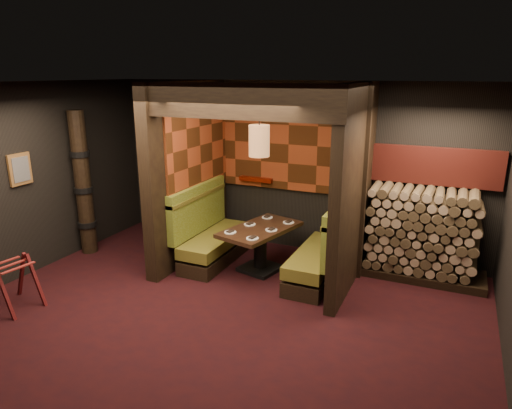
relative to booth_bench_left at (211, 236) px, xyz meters
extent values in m
cube|color=black|center=(0.96, -1.65, -0.41)|extent=(6.50, 5.50, 0.02)
cube|color=black|center=(0.96, -1.65, 2.46)|extent=(6.50, 5.50, 0.02)
cube|color=black|center=(0.96, 1.11, 1.02)|extent=(6.50, 0.02, 2.85)
cube|color=black|center=(-2.30, -1.65, 1.02)|extent=(0.02, 5.50, 2.85)
cube|color=black|center=(-0.39, 0.00, 1.02)|extent=(0.20, 2.20, 2.85)
cube|color=black|center=(2.26, 0.05, 1.02)|extent=(0.15, 2.10, 2.85)
cube|color=black|center=(0.94, -0.95, 2.23)|extent=(2.85, 0.18, 0.44)
cube|color=#913819|center=(0.94, 1.06, 1.42)|extent=(2.40, 0.06, 1.55)
cube|color=#913819|center=(-0.27, 0.17, 1.45)|extent=(0.04, 1.85, 1.45)
cube|color=#5B0E03|center=(0.36, 1.00, 0.78)|extent=(0.60, 0.12, 0.07)
cube|color=black|center=(0.11, 0.00, -0.29)|extent=(0.55, 1.60, 0.22)
cube|color=brown|center=(0.11, 0.00, -0.04)|extent=(0.55, 1.60, 0.18)
cube|color=#676F17|center=(-0.23, 0.00, 0.35)|extent=(0.12, 1.60, 0.78)
cube|color=brown|center=(-0.23, 0.00, 0.70)|extent=(0.15, 1.60, 0.06)
cube|color=black|center=(1.79, 0.00, -0.29)|extent=(0.55, 1.60, 0.22)
cube|color=brown|center=(1.79, 0.00, -0.04)|extent=(0.55, 1.60, 0.18)
cube|color=#676F17|center=(2.12, 0.00, 0.35)|extent=(0.12, 1.60, 0.78)
cube|color=brown|center=(2.12, 0.00, 0.70)|extent=(0.15, 1.60, 0.06)
cube|color=black|center=(0.90, -0.06, -0.37)|extent=(0.67, 0.67, 0.06)
cylinder|color=black|center=(0.90, -0.06, -0.08)|extent=(0.20, 0.20, 0.64)
cube|color=#322012|center=(0.90, -0.06, 0.27)|extent=(1.02, 1.46, 0.06)
cylinder|color=white|center=(0.59, -0.45, 0.31)|extent=(0.18, 0.18, 0.01)
cube|color=black|center=(0.59, -0.45, 0.32)|extent=(0.09, 0.12, 0.02)
cylinder|color=white|center=(1.00, -0.55, 0.31)|extent=(0.18, 0.18, 0.01)
cube|color=black|center=(1.00, -0.55, 0.32)|extent=(0.09, 0.12, 0.02)
cylinder|color=white|center=(0.70, -0.01, 0.31)|extent=(0.18, 0.18, 0.01)
cube|color=black|center=(0.70, -0.01, 0.32)|extent=(0.09, 0.12, 0.02)
cylinder|color=white|center=(1.11, -0.11, 0.31)|extent=(0.18, 0.18, 0.01)
cube|color=black|center=(1.11, -0.11, 0.32)|extent=(0.09, 0.12, 0.02)
cylinder|color=white|center=(0.81, 0.43, 0.31)|extent=(0.18, 0.18, 0.01)
cube|color=black|center=(0.81, 0.43, 0.32)|extent=(0.09, 0.12, 0.02)
cylinder|color=white|center=(1.22, 0.33, 0.31)|extent=(0.18, 0.18, 0.01)
cube|color=black|center=(1.22, 0.33, 0.32)|extent=(0.09, 0.12, 0.02)
cylinder|color=brown|center=(0.90, -0.11, 1.63)|extent=(0.30, 0.30, 0.45)
sphere|color=#FFC672|center=(0.90, -0.11, 1.63)|extent=(0.18, 0.18, 0.18)
cylinder|color=black|center=(0.90, -0.11, 2.15)|extent=(0.02, 0.02, 0.60)
cube|color=brown|center=(-2.26, -1.55, 1.22)|extent=(0.04, 0.36, 0.46)
cube|color=#3F3F3F|center=(-2.23, -1.55, 1.22)|extent=(0.01, 0.27, 0.36)
cube|color=#480D0E|center=(-1.43, -2.66, -0.08)|extent=(0.33, 0.08, 0.73)
cube|color=#480D0E|center=(-1.71, -2.19, -0.08)|extent=(0.33, 0.08, 0.73)
cube|color=#480D0E|center=(-1.37, -2.24, -0.08)|extent=(0.33, 0.08, 0.73)
cube|color=maroon|center=(-1.74, -2.40, 0.19)|extent=(0.11, 0.45, 0.01)
cube|color=maroon|center=(-1.57, -2.43, 0.19)|extent=(0.11, 0.45, 0.01)
cube|color=maroon|center=(-1.40, -2.45, 0.19)|extent=(0.11, 0.45, 0.01)
cylinder|color=black|center=(-2.09, -0.55, 0.80)|extent=(0.26, 0.26, 2.40)
cylinder|color=black|center=(-2.09, -0.55, 0.10)|extent=(0.31, 0.31, 0.09)
cylinder|color=black|center=(-2.09, -0.55, 0.70)|extent=(0.31, 0.31, 0.09)
cylinder|color=black|center=(-2.09, -0.55, 1.30)|extent=(0.31, 0.31, 0.09)
cube|color=black|center=(3.25, 0.70, -0.34)|extent=(1.73, 0.70, 0.12)
cube|color=brown|center=(3.25, 0.70, 0.34)|extent=(1.73, 0.70, 1.24)
cube|color=maroon|center=(3.25, 1.03, 1.24)|extent=(1.83, 0.10, 0.56)
cube|color=black|center=(2.35, 0.31, 1.02)|extent=(0.08, 0.08, 2.85)
camera|label=1|loc=(3.52, -6.07, 2.57)|focal=32.00mm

